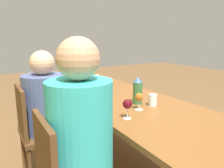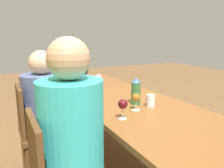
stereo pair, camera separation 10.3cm
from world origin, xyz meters
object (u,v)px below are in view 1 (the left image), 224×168
(wine_glass_0, at_px, (127,104))
(person_near, at_px, (83,146))
(water_bottle, at_px, (138,91))
(water_tumbler, at_px, (153,100))
(wine_glass_2, at_px, (78,81))
(vase, at_px, (79,70))
(chair_far, at_px, (39,129))
(wine_glass_4, at_px, (139,98))
(wine_glass_3, at_px, (100,94))
(wine_glass_6, at_px, (97,78))
(person_far, at_px, (47,113))

(wine_glass_0, height_order, person_near, person_near)
(water_bottle, relative_size, person_near, 0.18)
(water_bottle, bearing_deg, water_tumbler, -147.88)
(water_bottle, distance_m, wine_glass_2, 0.87)
(vase, height_order, chair_far, vase)
(vase, height_order, wine_glass_4, vase)
(water_tumbler, relative_size, vase, 0.46)
(wine_glass_0, height_order, wine_glass_4, wine_glass_0)
(wine_glass_3, relative_size, person_near, 0.10)
(water_bottle, height_order, wine_glass_3, water_bottle)
(wine_glass_2, height_order, wine_glass_6, wine_glass_6)
(chair_far, bearing_deg, vase, -37.19)
(water_tumbler, height_order, vase, vase)
(water_bottle, bearing_deg, wine_glass_6, 0.00)
(water_bottle, bearing_deg, wine_glass_4, 147.21)
(water_tumbler, bearing_deg, wine_glass_3, 53.18)
(wine_glass_3, relative_size, wine_glass_4, 0.96)
(wine_glass_0, distance_m, wine_glass_4, 0.23)
(wine_glass_2, height_order, wine_glass_3, wine_glass_3)
(person_far, bearing_deg, water_bottle, -118.57)
(wine_glass_0, xyz_separation_m, wine_glass_6, (1.07, -0.29, -0.00))
(vase, relative_size, person_near, 0.17)
(water_tumbler, height_order, wine_glass_6, wine_glass_6)
(water_bottle, distance_m, wine_glass_3, 0.34)
(water_tumbler, height_order, wine_glass_0, wine_glass_0)
(water_tumbler, bearing_deg, water_bottle, 32.12)
(wine_glass_3, bearing_deg, water_tumbler, -126.82)
(wine_glass_3, distance_m, wine_glass_6, 0.72)
(water_tumbler, bearing_deg, wine_glass_6, 4.60)
(wine_glass_6, height_order, person_near, person_near)
(wine_glass_3, bearing_deg, water_bottle, -118.24)
(water_tumbler, height_order, wine_glass_3, wine_glass_3)
(wine_glass_4, bearing_deg, person_far, 49.53)
(vase, distance_m, wine_glass_4, 1.60)
(wine_glass_3, height_order, person_far, person_far)
(wine_glass_0, bearing_deg, water_tumbler, -68.43)
(wine_glass_6, relative_size, person_near, 0.11)
(wine_glass_0, relative_size, person_far, 0.12)
(chair_far, bearing_deg, water_bottle, -115.97)
(wine_glass_6, bearing_deg, wine_glass_0, 165.06)
(wine_glass_0, height_order, chair_far, chair_far)
(vase, bearing_deg, wine_glass_6, 178.44)
(wine_glass_0, bearing_deg, wine_glass_2, -2.79)
(wine_glass_2, relative_size, wine_glass_3, 0.90)
(vase, xyz_separation_m, wine_glass_0, (-1.72, 0.30, -0.01))
(wine_glass_6, bearing_deg, person_near, 150.52)
(vase, xyz_separation_m, person_near, (-1.91, 0.73, -0.13))
(wine_glass_3, bearing_deg, wine_glass_0, -178.35)
(wine_glass_2, relative_size, wine_glass_4, 0.86)
(wine_glass_3, bearing_deg, wine_glass_6, -24.63)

